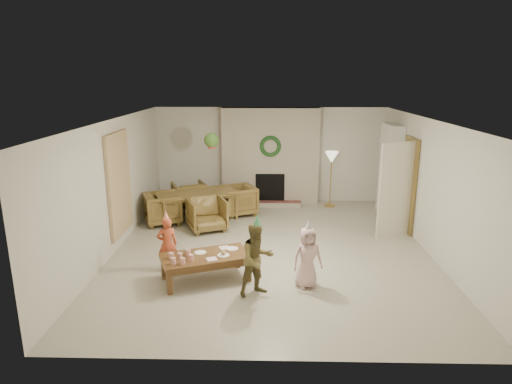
{
  "coord_description": "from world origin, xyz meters",
  "views": [
    {
      "loc": [
        -0.09,
        -8.08,
        3.29
      ],
      "look_at": [
        -0.3,
        0.4,
        1.05
      ],
      "focal_mm": 31.03,
      "sensor_mm": 36.0,
      "label": 1
    }
  ],
  "objects_px": {
    "dining_chair_left": "(163,208)",
    "child_plaid": "(257,259)",
    "dining_chair_right": "(238,200)",
    "dining_chair_near": "(207,214)",
    "dining_chair_far": "(189,196)",
    "coffee_table_top": "(205,257)",
    "child_pink": "(307,257)",
    "child_red": "(167,244)",
    "dining_table": "(198,206)"
  },
  "relations": [
    {
      "from": "dining_table",
      "to": "dining_chair_near",
      "type": "relative_size",
      "value": 2.34
    },
    {
      "from": "dining_chair_right",
      "to": "coffee_table_top",
      "type": "relative_size",
      "value": 0.55
    },
    {
      "from": "dining_table",
      "to": "dining_chair_right",
      "type": "xyz_separation_m",
      "value": [
        0.93,
        0.4,
        0.03
      ]
    },
    {
      "from": "dining_chair_far",
      "to": "coffee_table_top",
      "type": "distance_m",
      "value": 4.05
    },
    {
      "from": "dining_chair_left",
      "to": "coffee_table_top",
      "type": "relative_size",
      "value": 0.55
    },
    {
      "from": "dining_chair_near",
      "to": "dining_chair_right",
      "type": "bearing_deg",
      "value": 38.66
    },
    {
      "from": "dining_chair_right",
      "to": "dining_chair_left",
      "type": "bearing_deg",
      "value": -90.0
    },
    {
      "from": "dining_chair_left",
      "to": "child_red",
      "type": "bearing_deg",
      "value": 171.46
    },
    {
      "from": "dining_chair_right",
      "to": "child_pink",
      "type": "relative_size",
      "value": 0.79
    },
    {
      "from": "dining_table",
      "to": "dining_chair_left",
      "type": "xyz_separation_m",
      "value": [
        -0.75,
        -0.32,
        0.03
      ]
    },
    {
      "from": "dining_chair_far",
      "to": "dining_chair_right",
      "type": "height_order",
      "value": "same"
    },
    {
      "from": "dining_chair_right",
      "to": "child_pink",
      "type": "distance_m",
      "value": 4.01
    },
    {
      "from": "dining_chair_near",
      "to": "child_pink",
      "type": "distance_m",
      "value": 3.28
    },
    {
      "from": "dining_chair_left",
      "to": "child_pink",
      "type": "bearing_deg",
      "value": -158.73
    },
    {
      "from": "dining_chair_near",
      "to": "dining_chair_left",
      "type": "bearing_deg",
      "value": 135.0
    },
    {
      "from": "child_plaid",
      "to": "dining_chair_near",
      "type": "bearing_deg",
      "value": 82.24
    },
    {
      "from": "dining_chair_near",
      "to": "dining_chair_right",
      "type": "height_order",
      "value": "same"
    },
    {
      "from": "dining_chair_near",
      "to": "coffee_table_top",
      "type": "distance_m",
      "value": 2.46
    },
    {
      "from": "coffee_table_top",
      "to": "dining_chair_near",
      "type": "bearing_deg",
      "value": 75.45
    },
    {
      "from": "child_red",
      "to": "dining_chair_right",
      "type": "bearing_deg",
      "value": -126.32
    },
    {
      "from": "dining_chair_left",
      "to": "child_plaid",
      "type": "xyz_separation_m",
      "value": [
        2.22,
        -3.33,
        0.22
      ]
    },
    {
      "from": "dining_table",
      "to": "dining_chair_left",
      "type": "bearing_deg",
      "value": 180.0
    },
    {
      "from": "dining_table",
      "to": "dining_chair_far",
      "type": "bearing_deg",
      "value": 90.0
    },
    {
      "from": "coffee_table_top",
      "to": "child_plaid",
      "type": "bearing_deg",
      "value": -50.05
    },
    {
      "from": "dining_chair_near",
      "to": "child_red",
      "type": "xyz_separation_m",
      "value": [
        -0.41,
        -2.07,
        0.12
      ]
    },
    {
      "from": "dining_chair_near",
      "to": "coffee_table_top",
      "type": "xyz_separation_m",
      "value": [
        0.3,
        -2.44,
        0.05
      ]
    },
    {
      "from": "dining_table",
      "to": "dining_chair_near",
      "type": "distance_m",
      "value": 0.81
    },
    {
      "from": "child_pink",
      "to": "child_plaid",
      "type": "bearing_deg",
      "value": -176.92
    },
    {
      "from": "child_red",
      "to": "coffee_table_top",
      "type": "bearing_deg",
      "value": 133.59
    },
    {
      "from": "dining_chair_left",
      "to": "child_pink",
      "type": "distance_m",
      "value": 4.3
    },
    {
      "from": "dining_chair_near",
      "to": "dining_chair_far",
      "type": "height_order",
      "value": "same"
    },
    {
      "from": "dining_chair_near",
      "to": "dining_chair_right",
      "type": "xyz_separation_m",
      "value": [
        0.61,
        1.15,
        0.0
      ]
    },
    {
      "from": "child_pink",
      "to": "dining_table",
      "type": "bearing_deg",
      "value": 107.88
    },
    {
      "from": "dining_chair_far",
      "to": "coffee_table_top",
      "type": "relative_size",
      "value": 0.55
    },
    {
      "from": "dining_chair_far",
      "to": "dining_chair_left",
      "type": "height_order",
      "value": "same"
    },
    {
      "from": "dining_chair_far",
      "to": "child_pink",
      "type": "bearing_deg",
      "value": 98.81
    },
    {
      "from": "dining_chair_right",
      "to": "dining_table",
      "type": "bearing_deg",
      "value": -90.0
    },
    {
      "from": "dining_chair_far",
      "to": "coffee_table_top",
      "type": "bearing_deg",
      "value": 80.15
    },
    {
      "from": "dining_table",
      "to": "dining_chair_near",
      "type": "height_order",
      "value": "dining_chair_near"
    },
    {
      "from": "child_red",
      "to": "dining_chair_far",
      "type": "bearing_deg",
      "value": -105.0
    },
    {
      "from": "dining_chair_near",
      "to": "dining_chair_left",
      "type": "height_order",
      "value": "same"
    },
    {
      "from": "dining_chair_left",
      "to": "child_plaid",
      "type": "distance_m",
      "value": 4.01
    },
    {
      "from": "child_plaid",
      "to": "dining_chair_right",
      "type": "bearing_deg",
      "value": 68.22
    },
    {
      "from": "dining_chair_far",
      "to": "child_plaid",
      "type": "bearing_deg",
      "value": 88.93
    },
    {
      "from": "coffee_table_top",
      "to": "child_plaid",
      "type": "xyz_separation_m",
      "value": [
        0.86,
        -0.47,
        0.17
      ]
    },
    {
      "from": "dining_table",
      "to": "coffee_table_top",
      "type": "relative_size",
      "value": 1.29
    },
    {
      "from": "dining_chair_far",
      "to": "coffee_table_top",
      "type": "height_order",
      "value": "dining_chair_far"
    },
    {
      "from": "dining_chair_far",
      "to": "child_red",
      "type": "distance_m",
      "value": 3.57
    },
    {
      "from": "dining_chair_left",
      "to": "dining_chair_right",
      "type": "distance_m",
      "value": 1.83
    },
    {
      "from": "child_plaid",
      "to": "child_red",
      "type": "bearing_deg",
      "value": 122.43
    }
  ]
}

